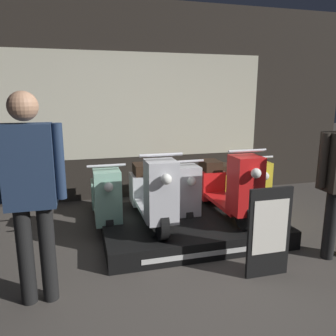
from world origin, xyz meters
The scene contains 10 objects.
ground_plane centered at (0.00, 0.00, 0.00)m, with size 30.00×30.00×0.00m, color #423D38.
shop_wall_back centered at (0.00, 3.07, 1.60)m, with size 7.78×0.09×3.20m.
display_platform centered at (0.31, 1.32, 0.11)m, with size 2.16×1.56×0.22m.
scooter_display_left centered at (-0.17, 1.29, 0.59)m, with size 0.45×1.51×0.93m.
scooter_display_right centered at (0.80, 1.29, 0.59)m, with size 0.45×1.51×0.93m.
scooter_backrow_0 centered at (-0.68, 1.93, 0.37)m, with size 0.45×1.51×0.93m.
scooter_backrow_1 centered at (0.31, 1.93, 0.37)m, with size 0.45×1.51×0.93m.
scooter_backrow_2 centered at (1.30, 1.93, 0.37)m, with size 0.45×1.51×0.93m.
person_left_browsing centered at (-1.37, 0.31, 1.03)m, with size 0.55×0.23×1.76m.
price_sign_board centered at (0.72, 0.16, 0.45)m, with size 0.44×0.04×0.89m.
Camera 1 is at (-0.96, -2.39, 1.72)m, focal length 35.00 mm.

